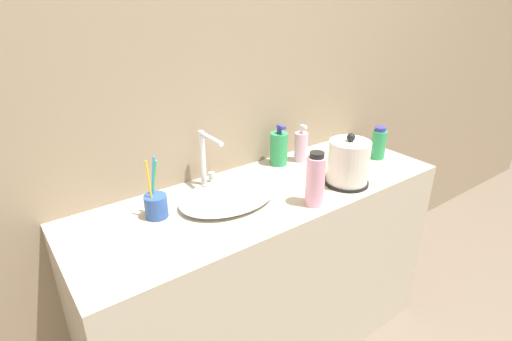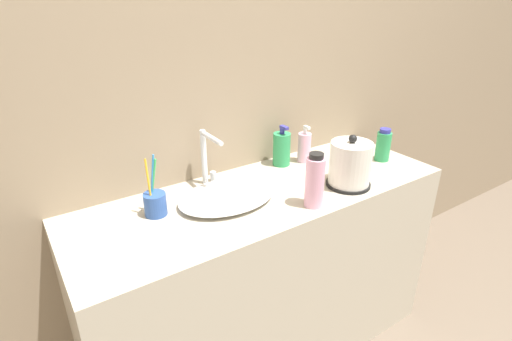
# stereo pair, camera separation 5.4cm
# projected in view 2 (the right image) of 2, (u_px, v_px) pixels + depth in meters

# --- Properties ---
(wall_back) EXTENTS (6.00, 0.04, 2.60)m
(wall_back) POSITION_uv_depth(u_px,v_px,m) (226.00, 47.00, 1.50)
(wall_back) COLOR gray
(wall_back) RESTS_ON ground_plane
(vanity_counter) EXTENTS (1.47, 0.50, 0.80)m
(vanity_counter) POSITION_uv_depth(u_px,v_px,m) (265.00, 276.00, 1.67)
(vanity_counter) COLOR #B7AD99
(vanity_counter) RESTS_ON ground_plane
(sink_basin) EXTENTS (0.37, 0.26, 0.04)m
(sink_basin) POSITION_uv_depth(u_px,v_px,m) (227.00, 196.00, 1.43)
(sink_basin) COLOR white
(sink_basin) RESTS_ON vanity_counter
(faucet) EXTENTS (0.06, 0.16, 0.22)m
(faucet) POSITION_uv_depth(u_px,v_px,m) (207.00, 155.00, 1.51)
(faucet) COLOR silver
(faucet) RESTS_ON vanity_counter
(electric_kettle) EXTENTS (0.17, 0.17, 0.21)m
(electric_kettle) POSITION_uv_depth(u_px,v_px,m) (350.00, 166.00, 1.52)
(electric_kettle) COLOR black
(electric_kettle) RESTS_ON vanity_counter
(toothbrush_cup) EXTENTS (0.08, 0.08, 0.21)m
(toothbrush_cup) POSITION_uv_depth(u_px,v_px,m) (155.00, 203.00, 1.34)
(toothbrush_cup) COLOR #2D519E
(toothbrush_cup) RESTS_ON vanity_counter
(lotion_bottle) EXTENTS (0.06, 0.06, 0.17)m
(lotion_bottle) POSITION_uv_depth(u_px,v_px,m) (304.00, 147.00, 1.74)
(lotion_bottle) COLOR #EAA8C6
(lotion_bottle) RESTS_ON vanity_counter
(shampoo_bottle) EXTENTS (0.07, 0.07, 0.20)m
(shampoo_bottle) POSITION_uv_depth(u_px,v_px,m) (315.00, 181.00, 1.37)
(shampoo_bottle) COLOR #EAA8C6
(shampoo_bottle) RESTS_ON vanity_counter
(mouthwash_bottle) EXTENTS (0.06, 0.06, 0.15)m
(mouthwash_bottle) POSITION_uv_depth(u_px,v_px,m) (383.00, 145.00, 1.75)
(mouthwash_bottle) COLOR #2D9956
(mouthwash_bottle) RESTS_ON vanity_counter
(hand_cream_bottle) EXTENTS (0.07, 0.07, 0.18)m
(hand_cream_bottle) POSITION_uv_depth(u_px,v_px,m) (282.00, 149.00, 1.71)
(hand_cream_bottle) COLOR #2D9956
(hand_cream_bottle) RESTS_ON vanity_counter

